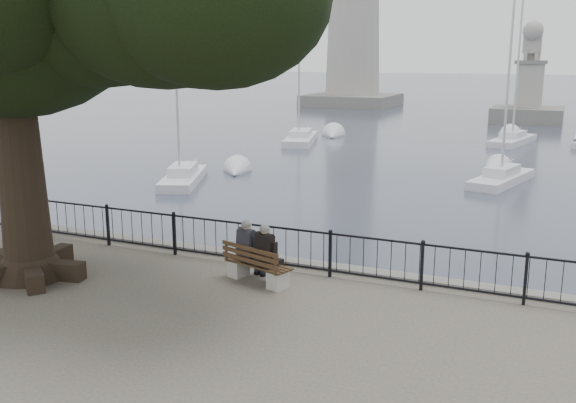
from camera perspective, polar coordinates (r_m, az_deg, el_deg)
The scene contains 10 objects.
harbor at distance 15.10m, azimuth 0.77°, elevation -7.40°, with size 260.00×260.00×1.20m.
railing at distance 14.32m, azimuth -0.00°, elevation -4.06°, with size 22.06×0.06×1.00m.
bench at distance 13.70m, azimuth -2.82°, elevation -6.04°, with size 1.67×0.93×0.84m.
person_left at distance 13.83m, azimuth -3.32°, elevation -4.46°, with size 0.52×0.73×1.34m.
person_right at distance 13.48m, azimuth -1.69°, elevation -4.90°, with size 0.52×0.73×1.34m.
lion_monument at distance 60.19m, azimuth 20.59°, elevation 8.67°, with size 5.86×5.86×8.67m.
sailboat_a at distance 29.96m, azimuth -9.29°, elevation 2.28°, with size 3.36×5.41×10.44m.
sailboat_c at distance 30.93m, azimuth 18.46°, elevation 2.13°, with size 2.61×5.33×10.67m.
sailboat_e at distance 43.35m, azimuth 1.14°, elevation 5.76°, with size 3.35×6.44×13.40m.
sailboat_f at distance 45.17m, azimuth 19.34°, elevation 5.30°, with size 2.75×5.97×12.25m.
Camera 1 is at (5.52, -10.04, 4.73)m, focal length 40.00 mm.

